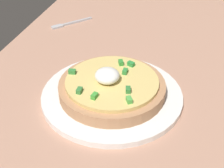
% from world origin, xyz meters
% --- Properties ---
extents(dining_table, '(1.20, 0.64, 0.02)m').
position_xyz_m(dining_table, '(0.00, 0.00, 0.01)').
color(dining_table, tan).
rests_on(dining_table, ground).
extents(plate, '(0.26, 0.26, 0.01)m').
position_xyz_m(plate, '(-0.03, -0.04, 0.03)').
color(plate, white).
rests_on(plate, dining_table).
extents(pizza, '(0.19, 0.19, 0.05)m').
position_xyz_m(pizza, '(-0.03, -0.04, 0.05)').
color(pizza, tan).
rests_on(pizza, plate).
extents(fork, '(0.09, 0.08, 0.00)m').
position_xyz_m(fork, '(-0.29, -0.23, 0.02)').
color(fork, '#B7B7BC').
rests_on(fork, dining_table).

